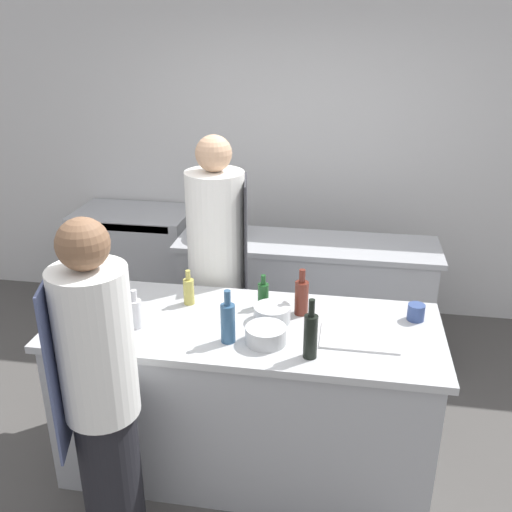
{
  "coord_description": "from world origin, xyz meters",
  "views": [
    {
      "loc": [
        0.51,
        -2.64,
        2.45
      ],
      "look_at": [
        0.0,
        0.35,
        1.18
      ],
      "focal_mm": 40.0,
      "sensor_mm": 36.0,
      "label": 1
    }
  ],
  "objects_px": {
    "chef_at_prep_near": "(101,397)",
    "bottle_sauce": "(263,294)",
    "oven_range": "(136,261)",
    "bottle_water": "(311,335)",
    "cup": "(416,312)",
    "bottle_vinegar": "(228,322)",
    "chef_at_stove": "(218,274)",
    "bowl_prep_small": "(272,314)",
    "bottle_wine": "(302,296)",
    "stockpot": "(223,221)",
    "bottle_cooking_oil": "(136,313)",
    "bowl_mixing_large": "(266,335)",
    "bottle_olive_oil": "(189,290)"
  },
  "relations": [
    {
      "from": "cup",
      "to": "stockpot",
      "type": "xyz_separation_m",
      "value": [
        -1.31,
        1.09,
        0.07
      ]
    },
    {
      "from": "bottle_wine",
      "to": "bottle_sauce",
      "type": "xyz_separation_m",
      "value": [
        -0.22,
        0.04,
        -0.03
      ]
    },
    {
      "from": "oven_range",
      "to": "bottle_vinegar",
      "type": "bearing_deg",
      "value": -57.13
    },
    {
      "from": "bowl_mixing_large",
      "to": "bottle_olive_oil",
      "type": "bearing_deg",
      "value": 144.97
    },
    {
      "from": "bowl_prep_small",
      "to": "stockpot",
      "type": "bearing_deg",
      "value": 113.83
    },
    {
      "from": "bottle_water",
      "to": "chef_at_prep_near",
      "type": "bearing_deg",
      "value": -156.82
    },
    {
      "from": "cup",
      "to": "oven_range",
      "type": "bearing_deg",
      "value": 144.77
    },
    {
      "from": "bottle_cooking_oil",
      "to": "bottle_water",
      "type": "xyz_separation_m",
      "value": [
        0.93,
        -0.14,
        0.04
      ]
    },
    {
      "from": "chef_at_prep_near",
      "to": "bottle_cooking_oil",
      "type": "relative_size",
      "value": 7.95
    },
    {
      "from": "bowl_mixing_large",
      "to": "bowl_prep_small",
      "type": "bearing_deg",
      "value": 90.27
    },
    {
      "from": "bottle_vinegar",
      "to": "oven_range",
      "type": "bearing_deg",
      "value": 122.87
    },
    {
      "from": "bottle_vinegar",
      "to": "bottle_water",
      "type": "relative_size",
      "value": 0.92
    },
    {
      "from": "bottle_sauce",
      "to": "bottle_water",
      "type": "height_order",
      "value": "bottle_water"
    },
    {
      "from": "bottle_vinegar",
      "to": "bowl_mixing_large",
      "type": "distance_m",
      "value": 0.2
    },
    {
      "from": "oven_range",
      "to": "bottle_cooking_oil",
      "type": "height_order",
      "value": "bottle_cooking_oil"
    },
    {
      "from": "bottle_water",
      "to": "oven_range",
      "type": "bearing_deg",
      "value": 129.64
    },
    {
      "from": "bottle_olive_oil",
      "to": "bowl_mixing_large",
      "type": "xyz_separation_m",
      "value": [
        0.5,
        -0.35,
        -0.04
      ]
    },
    {
      "from": "chef_at_stove",
      "to": "bottle_water",
      "type": "xyz_separation_m",
      "value": [
        0.67,
        -0.91,
        0.14
      ]
    },
    {
      "from": "bottle_sauce",
      "to": "bowl_prep_small",
      "type": "height_order",
      "value": "bottle_sauce"
    },
    {
      "from": "bottle_cooking_oil",
      "to": "bowl_prep_small",
      "type": "bearing_deg",
      "value": 14.94
    },
    {
      "from": "bottle_wine",
      "to": "bottle_sauce",
      "type": "bearing_deg",
      "value": 168.86
    },
    {
      "from": "bottle_water",
      "to": "bottle_wine",
      "type": "bearing_deg",
      "value": 100.93
    },
    {
      "from": "bowl_mixing_large",
      "to": "stockpot",
      "type": "relative_size",
      "value": 0.66
    },
    {
      "from": "chef_at_stove",
      "to": "bottle_wine",
      "type": "bearing_deg",
      "value": 41.1
    },
    {
      "from": "bottle_cooking_oil",
      "to": "bowl_prep_small",
      "type": "distance_m",
      "value": 0.73
    },
    {
      "from": "bottle_wine",
      "to": "chef_at_stove",
      "type": "bearing_deg",
      "value": 140.62
    },
    {
      "from": "chef_at_prep_near",
      "to": "bottle_vinegar",
      "type": "bearing_deg",
      "value": -62.8
    },
    {
      "from": "bottle_cooking_oil",
      "to": "chef_at_stove",
      "type": "bearing_deg",
      "value": 71.66
    },
    {
      "from": "bottle_cooking_oil",
      "to": "cup",
      "type": "distance_m",
      "value": 1.5
    },
    {
      "from": "bottle_sauce",
      "to": "cup",
      "type": "height_order",
      "value": "bottle_sauce"
    },
    {
      "from": "cup",
      "to": "bottle_vinegar",
      "type": "bearing_deg",
      "value": -157.8
    },
    {
      "from": "bowl_prep_small",
      "to": "bowl_mixing_large",
      "type": "bearing_deg",
      "value": -89.73
    },
    {
      "from": "bottle_olive_oil",
      "to": "bottle_sauce",
      "type": "bearing_deg",
      "value": 3.84
    },
    {
      "from": "bottle_vinegar",
      "to": "cup",
      "type": "bearing_deg",
      "value": 22.2
    },
    {
      "from": "cup",
      "to": "bottle_wine",
      "type": "bearing_deg",
      "value": -176.75
    },
    {
      "from": "oven_range",
      "to": "bottle_water",
      "type": "height_order",
      "value": "bottle_water"
    },
    {
      "from": "bottle_wine",
      "to": "stockpot",
      "type": "relative_size",
      "value": 0.85
    },
    {
      "from": "oven_range",
      "to": "bottle_cooking_oil",
      "type": "bearing_deg",
      "value": -68.29
    },
    {
      "from": "bottle_cooking_oil",
      "to": "bowl_prep_small",
      "type": "relative_size",
      "value": 1.09
    },
    {
      "from": "bowl_prep_small",
      "to": "cup",
      "type": "relative_size",
      "value": 2.15
    },
    {
      "from": "chef_at_stove",
      "to": "bottle_sauce",
      "type": "relative_size",
      "value": 9.2
    },
    {
      "from": "oven_range",
      "to": "bowl_prep_small",
      "type": "bearing_deg",
      "value": -49.65
    },
    {
      "from": "bottle_cooking_oil",
      "to": "oven_range",
      "type": "bearing_deg",
      "value": 111.71
    },
    {
      "from": "cup",
      "to": "chef_at_stove",
      "type": "bearing_deg",
      "value": 159.66
    },
    {
      "from": "stockpot",
      "to": "bottle_vinegar",
      "type": "bearing_deg",
      "value": -76.45
    },
    {
      "from": "chef_at_prep_near",
      "to": "bottle_sauce",
      "type": "height_order",
      "value": "chef_at_prep_near"
    },
    {
      "from": "bottle_wine",
      "to": "stockpot",
      "type": "bearing_deg",
      "value": 121.58
    },
    {
      "from": "bowl_prep_small",
      "to": "stockpot",
      "type": "xyz_separation_m",
      "value": [
        -0.55,
        1.24,
        0.07
      ]
    },
    {
      "from": "chef_at_prep_near",
      "to": "cup",
      "type": "relative_size",
      "value": 18.61
    },
    {
      "from": "oven_range",
      "to": "cup",
      "type": "distance_m",
      "value": 2.77
    }
  ]
}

